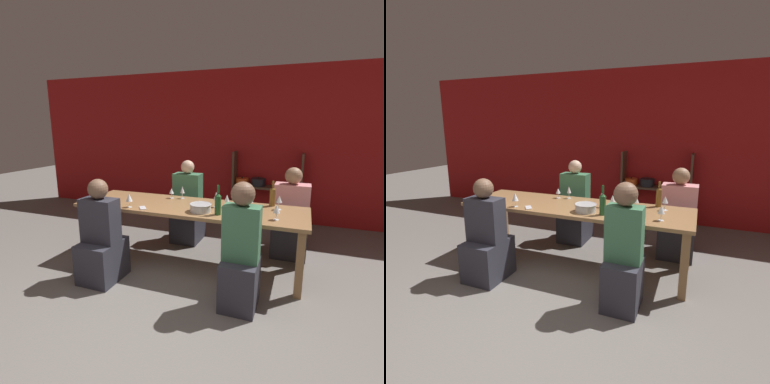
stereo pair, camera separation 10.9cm
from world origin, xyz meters
TOP-DOWN VIEW (x-y plane):
  - ground_plane at (0.00, 0.00)m, footprint 18.00×18.00m
  - wall_back_red at (0.00, 3.83)m, footprint 8.80×0.06m
  - shelf_unit at (0.48, 3.63)m, footprint 1.19×0.30m
  - dining_table at (-0.16, 1.65)m, footprint 2.81×0.85m
  - mixing_bowl at (0.06, 1.45)m, footprint 0.25×0.25m
  - wine_bottle_green at (0.28, 1.41)m, footprint 0.07×0.07m
  - wine_bottle_dark at (0.80, 1.99)m, footprint 0.07×0.07m
  - wine_glass_empty_a at (0.89, 1.85)m, footprint 0.07×0.07m
  - wine_glass_red_a at (0.17, 1.70)m, footprint 0.07×0.07m
  - wine_glass_white_a at (-0.81, 1.33)m, footprint 0.08×0.08m
  - wine_glass_red_b at (0.90, 1.44)m, footprint 0.07×0.07m
  - wine_glass_white_b at (0.57, 1.76)m, footprint 0.08×0.08m
  - wine_glass_red_c at (-0.52, 1.91)m, footprint 0.07×0.07m
  - wine_glass_white_c at (-0.37, 1.96)m, footprint 0.06×0.06m
  - wine_glass_empty_b at (0.30, 1.73)m, footprint 0.07×0.07m
  - cell_phone at (-0.63, 1.34)m, footprint 0.15×0.16m
  - person_near_a at (-0.93, 0.92)m, footprint 0.40×0.50m
  - person_far_a at (1.02, 2.40)m, footprint 0.45×0.56m
  - person_near_b at (0.63, 0.95)m, footprint 0.34×0.43m
  - person_far_b at (-0.46, 2.38)m, footprint 0.41×0.51m

SIDE VIEW (x-z plane):
  - ground_plane at x=0.00m, z-range 0.00..0.00m
  - person_near_a at x=-0.93m, z-range -0.15..1.01m
  - person_far_a at x=1.02m, z-range -0.17..1.03m
  - shelf_unit at x=0.48m, z-range -0.19..1.08m
  - person_far_b at x=-0.46m, z-range -0.17..1.06m
  - person_near_b at x=0.63m, z-range -0.14..1.09m
  - dining_table at x=-0.16m, z-range 0.30..1.06m
  - cell_phone at x=-0.63m, z-range 0.76..0.77m
  - mixing_bowl at x=0.06m, z-range 0.76..0.86m
  - wine_glass_red_c at x=-0.52m, z-range 0.79..0.92m
  - wine_glass_empty_b at x=0.30m, z-range 0.79..0.95m
  - wine_glass_white_c at x=-0.37m, z-range 0.79..0.95m
  - wine_glass_red_b at x=0.90m, z-range 0.79..0.95m
  - wine_glass_white_a at x=-0.81m, z-range 0.79..0.96m
  - wine_glass_empty_a at x=0.89m, z-range 0.80..0.97m
  - wine_glass_white_b at x=0.57m, z-range 0.79..0.97m
  - wine_bottle_dark at x=0.80m, z-range 0.73..1.04m
  - wine_bottle_green at x=0.28m, z-range 0.72..1.05m
  - wine_glass_red_a at x=0.17m, z-range 0.80..0.98m
  - wall_back_red at x=0.00m, z-range 0.00..2.70m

